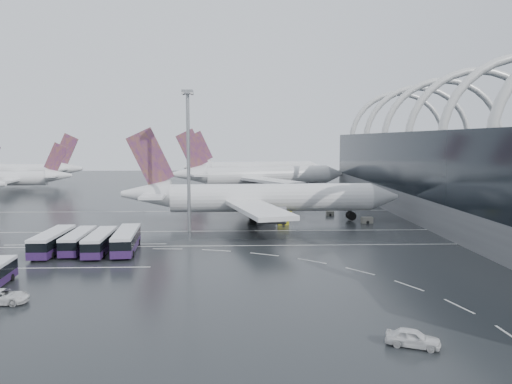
{
  "coord_description": "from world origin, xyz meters",
  "views": [
    {
      "loc": [
        2.56,
        -86.53,
        18.2
      ],
      "look_at": [
        6.52,
        19.94,
        7.0
      ],
      "focal_mm": 35.0,
      "sensor_mm": 36.0,
      "label": 1
    }
  ],
  "objects_px": {
    "bus_row_near_d": "(126,240)",
    "gse_cart_belly_c": "(283,222)",
    "airliner_gate_b": "(259,176)",
    "van_curve_b": "(413,338)",
    "jet_remote_far": "(26,171)",
    "jet_remote_mid": "(16,178)",
    "gse_cart_belly_b": "(330,213)",
    "airliner_main": "(258,199)",
    "bus_row_near_a": "(53,241)",
    "gse_cart_belly_d": "(367,220)",
    "airliner_gate_c": "(254,170)",
    "floodlight_mast": "(188,143)",
    "gse_cart_belly_e": "(288,211)",
    "van_curve_a": "(2,297)",
    "bus_row_near_b": "(78,241)",
    "bus_row_near_c": "(100,242)"
  },
  "relations": [
    {
      "from": "bus_row_near_b",
      "to": "van_curve_b",
      "type": "bearing_deg",
      "value": -135.4
    },
    {
      "from": "jet_remote_mid",
      "to": "van_curve_b",
      "type": "bearing_deg",
      "value": 118.45
    },
    {
      "from": "airliner_main",
      "to": "gse_cart_belly_b",
      "type": "distance_m",
      "value": 20.58
    },
    {
      "from": "airliner_gate_b",
      "to": "van_curve_b",
      "type": "relative_size",
      "value": 13.22
    },
    {
      "from": "airliner_gate_b",
      "to": "jet_remote_mid",
      "type": "height_order",
      "value": "airliner_gate_b"
    },
    {
      "from": "jet_remote_mid",
      "to": "gse_cart_belly_d",
      "type": "bearing_deg",
      "value": 139.92
    },
    {
      "from": "airliner_gate_c",
      "to": "bus_row_near_b",
      "type": "relative_size",
      "value": 4.79
    },
    {
      "from": "gse_cart_belly_b",
      "to": "airliner_main",
      "type": "bearing_deg",
      "value": -153.15
    },
    {
      "from": "bus_row_near_a",
      "to": "van_curve_a",
      "type": "distance_m",
      "value": 25.71
    },
    {
      "from": "airliner_gate_b",
      "to": "bus_row_near_d",
      "type": "xyz_separation_m",
      "value": [
        -25.81,
        -92.36,
        -3.59
      ]
    },
    {
      "from": "jet_remote_far",
      "to": "gse_cart_belly_e",
      "type": "xyz_separation_m",
      "value": [
        98.19,
        -81.76,
        -4.84
      ]
    },
    {
      "from": "bus_row_near_d",
      "to": "gse_cart_belly_c",
      "type": "xyz_separation_m",
      "value": [
        28.02,
        24.86,
        -1.24
      ]
    },
    {
      "from": "van_curve_b",
      "to": "gse_cart_belly_d",
      "type": "distance_m",
      "value": 66.44
    },
    {
      "from": "jet_remote_far",
      "to": "jet_remote_mid",
      "type": "bearing_deg",
      "value": 106.76
    },
    {
      "from": "floodlight_mast",
      "to": "gse_cart_belly_e",
      "type": "xyz_separation_m",
      "value": [
        22.13,
        24.25,
        -16.92
      ]
    },
    {
      "from": "jet_remote_far",
      "to": "van_curve_b",
      "type": "distance_m",
      "value": 191.61
    },
    {
      "from": "bus_row_near_b",
      "to": "jet_remote_mid",
      "type": "bearing_deg",
      "value": 26.27
    },
    {
      "from": "gse_cart_belly_e",
      "to": "van_curve_b",
      "type": "bearing_deg",
      "value": -87.93
    },
    {
      "from": "bus_row_near_a",
      "to": "floodlight_mast",
      "type": "height_order",
      "value": "floodlight_mast"
    },
    {
      "from": "bus_row_near_b",
      "to": "gse_cart_belly_c",
      "type": "height_order",
      "value": "bus_row_near_b"
    },
    {
      "from": "jet_remote_far",
      "to": "gse_cart_belly_d",
      "type": "xyz_separation_m",
      "value": [
        114.05,
        -97.53,
        -4.73
      ]
    },
    {
      "from": "bus_row_near_d",
      "to": "airliner_gate_b",
      "type": "bearing_deg",
      "value": -20.7
    },
    {
      "from": "van_curve_a",
      "to": "floodlight_mast",
      "type": "xyz_separation_m",
      "value": [
        16.66,
        43.56,
        16.66
      ]
    },
    {
      "from": "bus_row_near_b",
      "to": "bus_row_near_a",
      "type": "bearing_deg",
      "value": 102.83
    },
    {
      "from": "bus_row_near_d",
      "to": "gse_cart_belly_c",
      "type": "height_order",
      "value": "bus_row_near_d"
    },
    {
      "from": "airliner_gate_c",
      "to": "van_curve_b",
      "type": "distance_m",
      "value": 171.02
    },
    {
      "from": "bus_row_near_d",
      "to": "van_curve_b",
      "type": "bearing_deg",
      "value": -144.37
    },
    {
      "from": "airliner_gate_c",
      "to": "gse_cart_belly_c",
      "type": "bearing_deg",
      "value": -97.61
    },
    {
      "from": "airliner_gate_c",
      "to": "bus_row_near_d",
      "type": "distance_m",
      "value": 134.11
    },
    {
      "from": "airliner_gate_c",
      "to": "bus_row_near_c",
      "type": "relative_size",
      "value": 4.62
    },
    {
      "from": "airliner_main",
      "to": "bus_row_near_b",
      "type": "relative_size",
      "value": 4.8
    },
    {
      "from": "gse_cart_belly_c",
      "to": "gse_cart_belly_d",
      "type": "height_order",
      "value": "gse_cart_belly_d"
    },
    {
      "from": "airliner_gate_c",
      "to": "floodlight_mast",
      "type": "relative_size",
      "value": 2.21
    },
    {
      "from": "bus_row_near_b",
      "to": "gse_cart_belly_d",
      "type": "xyz_separation_m",
      "value": [
        54.47,
        25.63,
        -1.06
      ]
    },
    {
      "from": "bus_row_near_a",
      "to": "gse_cart_belly_d",
      "type": "distance_m",
      "value": 64.05
    },
    {
      "from": "bus_row_near_c",
      "to": "gse_cart_belly_e",
      "type": "relative_size",
      "value": 6.53
    },
    {
      "from": "airliner_main",
      "to": "gse_cart_belly_e",
      "type": "bearing_deg",
      "value": 56.76
    },
    {
      "from": "gse_cart_belly_b",
      "to": "gse_cart_belly_c",
      "type": "xyz_separation_m",
      "value": [
        -12.52,
        -12.77,
        0.14
      ]
    },
    {
      "from": "van_curve_b",
      "to": "bus_row_near_d",
      "type": "bearing_deg",
      "value": 63.35
    },
    {
      "from": "van_curve_a",
      "to": "van_curve_b",
      "type": "xyz_separation_m",
      "value": [
        41.72,
        -13.12,
        -0.01
      ]
    },
    {
      "from": "gse_cart_belly_c",
      "to": "airliner_gate_b",
      "type": "bearing_deg",
      "value": 91.88
    },
    {
      "from": "airliner_gate_b",
      "to": "gse_cart_belly_c",
      "type": "height_order",
      "value": "airliner_gate_b"
    },
    {
      "from": "airliner_gate_c",
      "to": "van_curve_b",
      "type": "height_order",
      "value": "airliner_gate_c"
    },
    {
      "from": "airliner_gate_c",
      "to": "gse_cart_belly_b",
      "type": "xyz_separation_m",
      "value": [
        15.37,
        -94.04,
        -4.96
      ]
    },
    {
      "from": "bus_row_near_a",
      "to": "bus_row_near_b",
      "type": "relative_size",
      "value": 1.08
    },
    {
      "from": "floodlight_mast",
      "to": "bus_row_near_d",
      "type": "bearing_deg",
      "value": -115.94
    },
    {
      "from": "jet_remote_far",
      "to": "gse_cart_belly_b",
      "type": "distance_m",
      "value": 138.16
    },
    {
      "from": "van_curve_b",
      "to": "airliner_gate_b",
      "type": "bearing_deg",
      "value": 26.03
    },
    {
      "from": "van_curve_a",
      "to": "gse_cart_belly_b",
      "type": "xyz_separation_m",
      "value": [
        48.63,
        63.59,
        -0.3
      ]
    },
    {
      "from": "airliner_gate_b",
      "to": "van_curve_b",
      "type": "bearing_deg",
      "value": -103.05
    }
  ]
}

